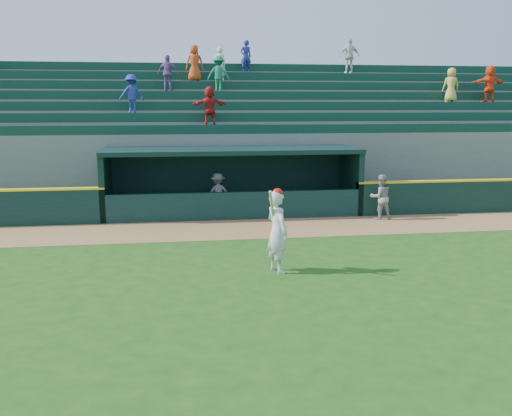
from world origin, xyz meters
name	(u,v)px	position (x,y,z in m)	size (l,w,h in m)	color
ground	(266,271)	(0.00, 0.00, 0.00)	(120.00, 120.00, 0.00)	#204C13
warning_track	(241,229)	(0.00, 4.90, 0.01)	(40.00, 3.00, 0.01)	olive
dugout_player_front	(381,197)	(5.13, 5.82, 0.80)	(0.78, 0.61, 1.61)	#969792
dugout_player_inside	(218,193)	(-0.52, 7.83, 0.77)	(0.99, 0.57, 1.54)	#969691
dugout	(231,177)	(0.00, 8.00, 1.36)	(9.40, 2.80, 2.46)	slate
stands	(220,142)	(0.01, 12.56, 2.40)	(34.50, 6.28, 7.16)	slate
batter_at_plate	(277,231)	(0.27, -0.06, 1.03)	(0.72, 0.90, 2.09)	silver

